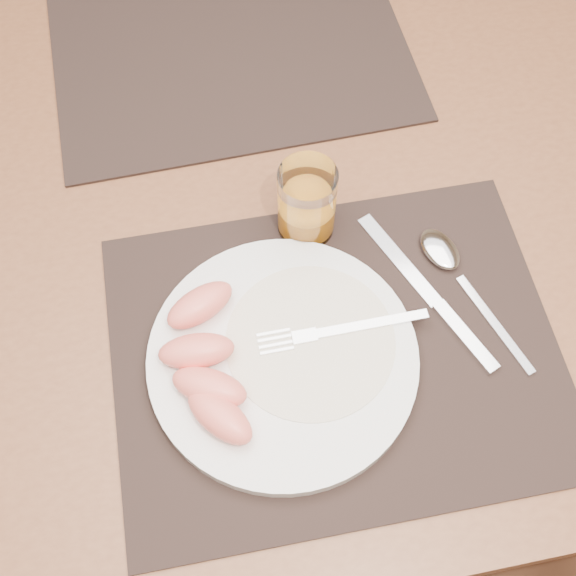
{
  "coord_description": "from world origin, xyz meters",
  "views": [
    {
      "loc": [
        -0.08,
        -0.49,
        1.43
      ],
      "look_at": [
        -0.01,
        -0.15,
        0.77
      ],
      "focal_mm": 45.0,
      "sensor_mm": 36.0,
      "label": 1
    }
  ],
  "objects_px": {
    "table": "(273,223)",
    "placemat_far": "(230,48)",
    "placemat_near": "(335,352)",
    "fork": "(328,332)",
    "spoon": "(448,260)",
    "knife": "(437,304)",
    "juice_glass": "(307,205)",
    "plate": "(283,358)"
  },
  "relations": [
    {
      "from": "knife",
      "to": "juice_glass",
      "type": "relative_size",
      "value": 2.22
    },
    {
      "from": "placemat_far",
      "to": "juice_glass",
      "type": "height_order",
      "value": "juice_glass"
    },
    {
      "from": "placemat_near",
      "to": "fork",
      "type": "bearing_deg",
      "value": 111.22
    },
    {
      "from": "table",
      "to": "placemat_near",
      "type": "distance_m",
      "value": 0.24
    },
    {
      "from": "table",
      "to": "plate",
      "type": "relative_size",
      "value": 5.19
    },
    {
      "from": "table",
      "to": "placemat_near",
      "type": "relative_size",
      "value": 3.11
    },
    {
      "from": "placemat_far",
      "to": "spoon",
      "type": "xyz_separation_m",
      "value": [
        0.18,
        -0.36,
        0.01
      ]
    },
    {
      "from": "placemat_near",
      "to": "spoon",
      "type": "bearing_deg",
      "value": 28.9
    },
    {
      "from": "fork",
      "to": "placemat_far",
      "type": "bearing_deg",
      "value": 94.68
    },
    {
      "from": "fork",
      "to": "spoon",
      "type": "distance_m",
      "value": 0.16
    },
    {
      "from": "spoon",
      "to": "fork",
      "type": "bearing_deg",
      "value": -156.46
    },
    {
      "from": "table",
      "to": "placemat_far",
      "type": "relative_size",
      "value": 3.11
    },
    {
      "from": "placemat_near",
      "to": "placemat_far",
      "type": "relative_size",
      "value": 1.0
    },
    {
      "from": "placemat_near",
      "to": "placemat_far",
      "type": "bearing_deg",
      "value": 95.24
    },
    {
      "from": "table",
      "to": "spoon",
      "type": "xyz_separation_m",
      "value": [
        0.17,
        -0.14,
        0.09
      ]
    },
    {
      "from": "juice_glass",
      "to": "knife",
      "type": "bearing_deg",
      "value": -46.55
    },
    {
      "from": "plate",
      "to": "fork",
      "type": "xyz_separation_m",
      "value": [
        0.05,
        0.02,
        0.01
      ]
    },
    {
      "from": "table",
      "to": "plate",
      "type": "distance_m",
      "value": 0.24
    },
    {
      "from": "placemat_near",
      "to": "juice_glass",
      "type": "height_order",
      "value": "juice_glass"
    },
    {
      "from": "placemat_far",
      "to": "juice_glass",
      "type": "distance_m",
      "value": 0.29
    },
    {
      "from": "plate",
      "to": "juice_glass",
      "type": "bearing_deg",
      "value": 70.21
    },
    {
      "from": "placemat_far",
      "to": "juice_glass",
      "type": "relative_size",
      "value": 4.78
    },
    {
      "from": "plate",
      "to": "knife",
      "type": "relative_size",
      "value": 1.29
    },
    {
      "from": "table",
      "to": "placemat_far",
      "type": "xyz_separation_m",
      "value": [
        -0.01,
        0.22,
        0.09
      ]
    },
    {
      "from": "plate",
      "to": "fork",
      "type": "height_order",
      "value": "fork"
    },
    {
      "from": "knife",
      "to": "placemat_near",
      "type": "bearing_deg",
      "value": -165.02
    },
    {
      "from": "placemat_far",
      "to": "fork",
      "type": "bearing_deg",
      "value": -85.32
    },
    {
      "from": "table",
      "to": "knife",
      "type": "distance_m",
      "value": 0.25
    },
    {
      "from": "juice_glass",
      "to": "plate",
      "type": "bearing_deg",
      "value": -109.79
    },
    {
      "from": "plate",
      "to": "spoon",
      "type": "height_order",
      "value": "plate"
    },
    {
      "from": "plate",
      "to": "juice_glass",
      "type": "distance_m",
      "value": 0.17
    },
    {
      "from": "plate",
      "to": "spoon",
      "type": "xyz_separation_m",
      "value": [
        0.2,
        0.08,
        -0.0
      ]
    },
    {
      "from": "fork",
      "to": "juice_glass",
      "type": "height_order",
      "value": "juice_glass"
    },
    {
      "from": "fork",
      "to": "knife",
      "type": "xyz_separation_m",
      "value": [
        0.12,
        0.02,
        -0.02
      ]
    },
    {
      "from": "table",
      "to": "juice_glass",
      "type": "bearing_deg",
      "value": -68.75
    },
    {
      "from": "placemat_near",
      "to": "spoon",
      "type": "height_order",
      "value": "spoon"
    },
    {
      "from": "table",
      "to": "spoon",
      "type": "bearing_deg",
      "value": -40.41
    },
    {
      "from": "placemat_far",
      "to": "plate",
      "type": "xyz_separation_m",
      "value": [
        -0.01,
        -0.44,
        0.01
      ]
    },
    {
      "from": "knife",
      "to": "plate",
      "type": "bearing_deg",
      "value": -169.36
    },
    {
      "from": "placemat_near",
      "to": "plate",
      "type": "height_order",
      "value": "plate"
    },
    {
      "from": "fork",
      "to": "spoon",
      "type": "relative_size",
      "value": 0.93
    },
    {
      "from": "placemat_far",
      "to": "fork",
      "type": "xyz_separation_m",
      "value": [
        0.03,
        -0.43,
        0.02
      ]
    }
  ]
}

